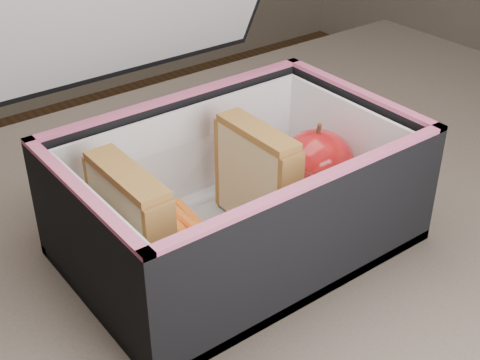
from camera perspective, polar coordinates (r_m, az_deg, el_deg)
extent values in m
cube|color=brown|center=(0.65, 2.68, -6.62)|extent=(1.20, 0.80, 0.03)
cube|color=#382D26|center=(1.39, 10.62, -3.08)|extent=(0.05, 0.05, 0.72)
cube|color=#D4BE84|center=(0.55, -9.98, -4.39)|extent=(0.01, 0.09, 0.10)
cube|color=#D46774|center=(0.56, -9.23, -4.43)|extent=(0.01, 0.09, 0.09)
cube|color=#D4BE84|center=(0.56, -8.55, -3.83)|extent=(0.01, 0.09, 0.10)
cube|color=olive|center=(0.53, -9.74, 0.47)|extent=(0.03, 0.09, 0.01)
cube|color=#D4BE84|center=(0.61, 0.88, -0.20)|extent=(0.01, 0.09, 0.09)
cube|color=#D46774|center=(0.62, 1.44, -0.27)|extent=(0.01, 0.09, 0.09)
cube|color=#D4BE84|center=(0.62, 1.99, 0.25)|extent=(0.01, 0.09, 0.09)
cube|color=olive|center=(0.59, 1.51, 4.14)|extent=(0.03, 0.09, 0.01)
cylinder|color=orange|center=(0.60, -3.08, -5.97)|extent=(0.02, 0.09, 0.01)
cylinder|color=orange|center=(0.59, -4.25, -5.30)|extent=(0.02, 0.09, 0.01)
cylinder|color=orange|center=(0.61, -6.70, -2.58)|extent=(0.02, 0.09, 0.01)
cylinder|color=orange|center=(0.63, -4.61, -3.81)|extent=(0.03, 0.09, 0.01)
cylinder|color=orange|center=(0.61, -3.42, -4.11)|extent=(0.02, 0.09, 0.01)
cylinder|color=orange|center=(0.61, -5.75, -2.61)|extent=(0.01, 0.09, 0.01)
cube|color=white|center=(0.68, 6.00, -1.38)|extent=(0.10, 0.10, 0.01)
ellipsoid|color=#990615|center=(0.66, 6.54, 1.33)|extent=(0.10, 0.10, 0.07)
cylinder|color=#4A2C1A|center=(0.64, 6.75, 4.31)|extent=(0.01, 0.01, 0.01)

